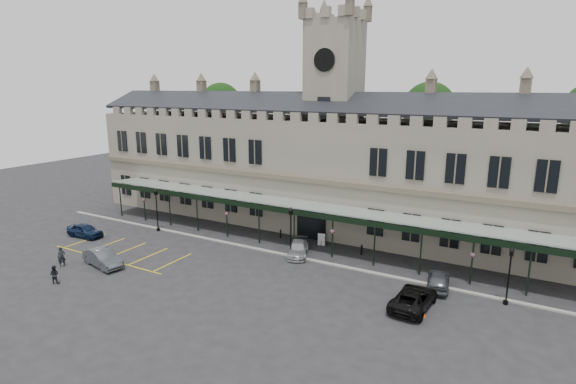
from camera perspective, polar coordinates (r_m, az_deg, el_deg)
The scene contains 22 objects.
ground at distance 38.12m, azimuth -4.50°, elevation -10.64°, with size 140.00×140.00×0.00m, color black.
station_building at distance 49.67m, azimuth 5.61°, elevation 2.81°, with size 60.00×10.36×17.30m.
clock_tower at distance 48.99m, azimuth 5.83°, elevation 10.49°, with size 5.60×5.60×24.80m.
canopy at distance 43.26m, azimuth 0.95°, elevation -4.25°, with size 50.00×4.10×4.30m.
kerb at distance 42.41m, azimuth -0.33°, elevation -7.97°, with size 60.00×0.40×0.12m, color gray.
parking_markings at distance 45.96m, azimuth -20.38°, elevation -7.21°, with size 16.00×6.00×0.01m, color gold, non-canonical shape.
tree_behind_left at distance 68.09m, azimuth -8.50°, elevation 10.91°, with size 6.00×6.00×16.00m.
tree_behind_mid at distance 55.15m, azimuth 17.43°, elevation 9.95°, with size 6.00×6.00×16.00m.
lamp_post_left at distance 50.63m, azimuth -16.35°, elevation -1.69°, with size 0.45×0.45×4.77m.
lamp_post_mid at distance 40.89m, azimuth 0.36°, elevation -4.59°, with size 0.46×0.46×4.87m.
lamp_post_right at distance 36.10m, azimuth 26.31°, elevation -8.93°, with size 0.42×0.42×4.42m.
traffic_cone at distance 33.16m, azimuth 16.71°, elevation -14.38°, with size 0.44×0.44×0.70m.
sign_board at distance 44.87m, azimuth 4.26°, elevation -6.06°, with size 0.72×0.19×1.24m.
bollard_left at distance 46.89m, azimuth -0.95°, elevation -5.35°, with size 0.16×0.16×0.92m, color black.
bollard_right at distance 42.93m, azimuth 9.33°, elevation -7.29°, with size 0.17×0.17×0.96m, color black.
car_left_a at distance 51.81m, azimuth -24.39°, elevation -4.46°, with size 1.67×4.15×1.41m, color #0B1832.
car_left_b at distance 43.00m, azimuth -22.46°, elevation -7.73°, with size 1.60×4.60×1.51m, color #3D4045.
car_taxi at distance 42.28m, azimuth 1.28°, elevation -7.22°, with size 1.77×4.36×1.27m, color #999CA0.
car_van at distance 34.01m, azimuth 15.64°, elevation -12.87°, with size 2.38×5.16×1.43m, color black.
car_right_a at distance 37.58m, azimuth 18.55°, elevation -10.53°, with size 1.65×4.11×1.40m, color #3D4045.
person_a at distance 44.31m, azimuth -26.81°, elevation -7.37°, with size 0.65×0.43×1.79m, color black.
person_b at distance 40.97m, azimuth -27.56°, elevation -9.28°, with size 0.74×0.58×1.53m, color black.
Camera 1 is at (19.57, -28.86, 15.40)m, focal length 28.00 mm.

